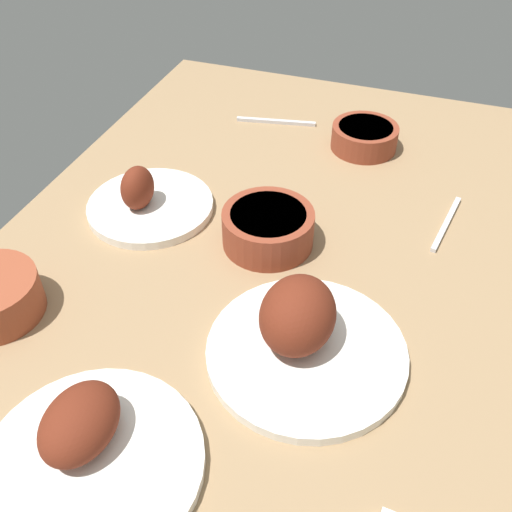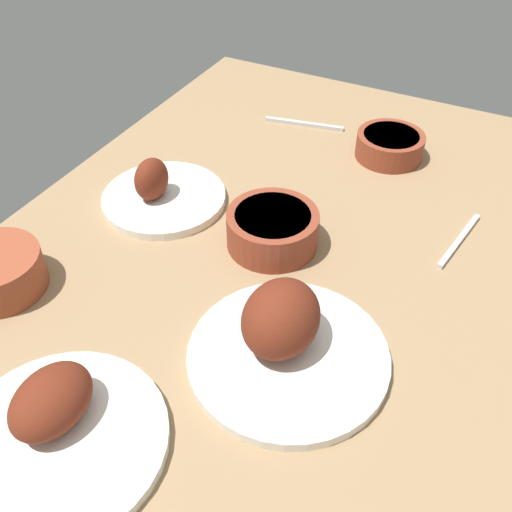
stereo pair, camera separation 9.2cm
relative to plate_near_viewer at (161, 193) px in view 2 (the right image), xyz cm
name	(u,v)px [view 2 (the right image)]	position (x,y,z in cm)	size (l,w,h in cm)	color
dining_table	(256,274)	(7.39, 23.22, -4.01)	(140.00, 90.00, 4.00)	#937551
plate_near_viewer	(161,193)	(0.00, 0.00, 0.00)	(22.54, 22.54, 9.17)	white
plate_far_side	(56,427)	(45.84, 15.99, 0.23)	(26.32, 26.32, 8.09)	white
plate_center_main	(284,337)	(21.86, 34.89, 1.53)	(27.59, 27.59, 11.20)	white
bowl_potatoes	(275,229)	(1.38, 23.71, 1.36)	(15.26, 15.26, 6.24)	brown
bowl_soup	(390,145)	(-34.15, 32.33, 0.73)	(13.51, 13.51, 5.01)	brown
fork_loose	(459,240)	(-13.38, 51.24, -1.61)	(16.49, 0.90, 0.80)	silver
spoon_loose	(304,124)	(-38.07, 12.00, -1.61)	(17.54, 0.90, 0.80)	silver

